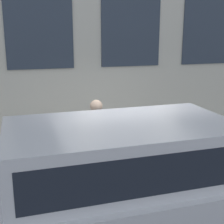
# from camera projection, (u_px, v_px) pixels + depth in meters

# --- Properties ---
(ground_plane) EXTENTS (80.00, 80.00, 0.00)m
(ground_plane) POSITION_uv_depth(u_px,v_px,m) (122.00, 187.00, 6.41)
(ground_plane) COLOR #47474C
(sidewalk) EXTENTS (2.98, 60.00, 0.14)m
(sidewalk) POSITION_uv_depth(u_px,v_px,m) (103.00, 157.00, 7.77)
(sidewalk) COLOR #A8A093
(sidewalk) RESTS_ON ground_plane
(fire_hydrant) EXTENTS (0.37, 0.48, 0.70)m
(fire_hydrant) POSITION_uv_depth(u_px,v_px,m) (127.00, 156.00, 6.70)
(fire_hydrant) COLOR gold
(fire_hydrant) RESTS_ON sidewalk
(person) EXTENTS (0.39, 0.26, 1.61)m
(person) POSITION_uv_depth(u_px,v_px,m) (97.00, 130.00, 6.49)
(person) COLOR #726651
(person) RESTS_ON sidewalk
(parked_truck_silver_near) EXTENTS (2.03, 5.21, 1.83)m
(parked_truck_silver_near) POSITION_uv_depth(u_px,v_px,m) (117.00, 174.00, 4.55)
(parked_truck_silver_near) COLOR black
(parked_truck_silver_near) RESTS_ON ground_plane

